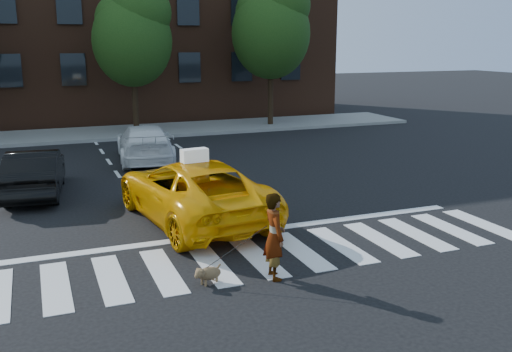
# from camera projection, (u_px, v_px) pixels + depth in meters

# --- Properties ---
(ground) EXTENTS (120.00, 120.00, 0.00)m
(ground) POSITION_uv_depth(u_px,v_px,m) (257.00, 257.00, 11.92)
(ground) COLOR black
(ground) RESTS_ON ground
(crosswalk) EXTENTS (13.00, 2.40, 0.01)m
(crosswalk) POSITION_uv_depth(u_px,v_px,m) (257.00, 257.00, 11.91)
(crosswalk) COLOR silver
(crosswalk) RESTS_ON ground
(stop_line) EXTENTS (12.00, 0.30, 0.01)m
(stop_line) POSITION_uv_depth(u_px,v_px,m) (232.00, 234.00, 13.36)
(stop_line) COLOR silver
(stop_line) RESTS_ON ground
(sidewalk_far) EXTENTS (30.00, 4.00, 0.15)m
(sidewalk_far) POSITION_uv_depth(u_px,v_px,m) (125.00, 132.00, 27.73)
(sidewalk_far) COLOR slate
(sidewalk_far) RESTS_ON ground
(building) EXTENTS (26.00, 10.00, 12.00)m
(building) POSITION_uv_depth(u_px,v_px,m) (99.00, 13.00, 33.14)
(building) COLOR #4E2C1C
(building) RESTS_ON ground
(tree_mid) EXTENTS (3.69, 3.69, 7.10)m
(tree_mid) POSITION_uv_depth(u_px,v_px,m) (132.00, 31.00, 26.36)
(tree_mid) COLOR black
(tree_mid) RESTS_ON ground
(tree_right) EXTENTS (4.00, 4.00, 7.70)m
(tree_right) POSITION_uv_depth(u_px,v_px,m) (272.00, 23.00, 28.77)
(tree_right) COLOR black
(tree_right) RESTS_ON ground
(taxi) EXTENTS (3.24, 5.81, 1.54)m
(taxi) POSITION_uv_depth(u_px,v_px,m) (193.00, 190.00, 14.25)
(taxi) COLOR #F4A605
(taxi) RESTS_ON ground
(black_sedan) EXTENTS (1.87, 4.23, 1.35)m
(black_sedan) POSITION_uv_depth(u_px,v_px,m) (35.00, 172.00, 16.59)
(black_sedan) COLOR black
(black_sedan) RESTS_ON ground
(white_suv) EXTENTS (2.42, 4.90, 1.37)m
(white_suv) POSITION_uv_depth(u_px,v_px,m) (145.00, 143.00, 21.24)
(white_suv) COLOR white
(white_suv) RESTS_ON ground
(woman) EXTENTS (0.44, 0.63, 1.68)m
(woman) POSITION_uv_depth(u_px,v_px,m) (274.00, 236.00, 10.69)
(woman) COLOR #999999
(woman) RESTS_ON ground
(dog) EXTENTS (0.60, 0.40, 0.36)m
(dog) POSITION_uv_depth(u_px,v_px,m) (207.00, 274.00, 10.56)
(dog) COLOR olive
(dog) RESTS_ON ground
(taxi_sign) EXTENTS (0.68, 0.36, 0.32)m
(taxi_sign) POSITION_uv_depth(u_px,v_px,m) (194.00, 155.00, 13.86)
(taxi_sign) COLOR white
(taxi_sign) RESTS_ON taxi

